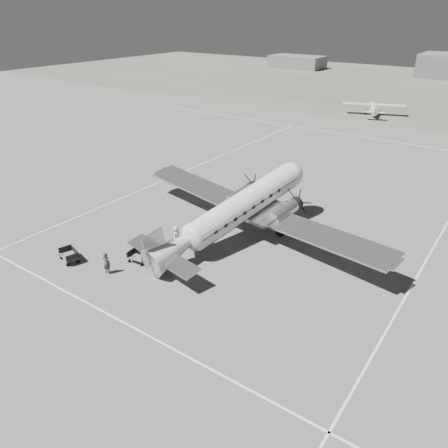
{
  "coord_description": "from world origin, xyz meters",
  "views": [
    {
      "loc": [
        16.19,
        -28.69,
        18.38
      ],
      "look_at": [
        -2.73,
        -1.99,
        2.2
      ],
      "focal_mm": 35.0,
      "sensor_mm": 36.0,
      "label": 1
    }
  ],
  "objects_px": {
    "light_plane_left": "(373,109)",
    "ramp_agent": "(153,246)",
    "baggage_cart_near": "(138,257)",
    "passenger": "(176,236)",
    "baggage_cart_far": "(69,256)",
    "ground_crew": "(107,263)",
    "shed_secondary": "(297,62)",
    "dc3_airliner": "(237,211)"
  },
  "relations": [
    {
      "from": "baggage_cart_far",
      "to": "passenger",
      "type": "xyz_separation_m",
      "value": [
        5.33,
        6.98,
        0.41
      ]
    },
    {
      "from": "dc3_airliner",
      "to": "light_plane_left",
      "type": "distance_m",
      "value": 56.83
    },
    {
      "from": "shed_secondary",
      "to": "baggage_cart_near",
      "type": "bearing_deg",
      "value": -68.67
    },
    {
      "from": "baggage_cart_far",
      "to": "ground_crew",
      "type": "height_order",
      "value": "ground_crew"
    },
    {
      "from": "passenger",
      "to": "baggage_cart_near",
      "type": "bearing_deg",
      "value": 148.63
    },
    {
      "from": "dc3_airliner",
      "to": "light_plane_left",
      "type": "bearing_deg",
      "value": 107.23
    },
    {
      "from": "ground_crew",
      "to": "ramp_agent",
      "type": "distance_m",
      "value": 4.14
    },
    {
      "from": "shed_secondary",
      "to": "passenger",
      "type": "bearing_deg",
      "value": -67.74
    },
    {
      "from": "baggage_cart_near",
      "to": "baggage_cart_far",
      "type": "xyz_separation_m",
      "value": [
        -4.6,
        -3.1,
        0.07
      ]
    },
    {
      "from": "dc3_airliner",
      "to": "ground_crew",
      "type": "distance_m",
      "value": 11.79
    },
    {
      "from": "ground_crew",
      "to": "ramp_agent",
      "type": "relative_size",
      "value": 1.02
    },
    {
      "from": "light_plane_left",
      "to": "ramp_agent",
      "type": "xyz_separation_m",
      "value": [
        2.58,
        -62.98,
        -0.3
      ]
    },
    {
      "from": "ground_crew",
      "to": "passenger",
      "type": "bearing_deg",
      "value": -111.42
    },
    {
      "from": "shed_secondary",
      "to": "baggage_cart_far",
      "type": "xyz_separation_m",
      "value": [
        43.44,
        -126.13,
        -1.49
      ]
    },
    {
      "from": "shed_secondary",
      "to": "ground_crew",
      "type": "xyz_separation_m",
      "value": [
        47.31,
        -125.56,
        -1.1
      ]
    },
    {
      "from": "baggage_cart_near",
      "to": "ramp_agent",
      "type": "xyz_separation_m",
      "value": [
        0.28,
        1.49,
        0.44
      ]
    },
    {
      "from": "shed_secondary",
      "to": "baggage_cart_near",
      "type": "height_order",
      "value": "shed_secondary"
    },
    {
      "from": "baggage_cart_far",
      "to": "baggage_cart_near",
      "type": "bearing_deg",
      "value": 50.73
    },
    {
      "from": "dc3_airliner",
      "to": "ramp_agent",
      "type": "distance_m",
      "value": 7.84
    },
    {
      "from": "baggage_cart_near",
      "to": "passenger",
      "type": "height_order",
      "value": "passenger"
    },
    {
      "from": "dc3_airliner",
      "to": "ground_crew",
      "type": "height_order",
      "value": "dc3_airliner"
    },
    {
      "from": "baggage_cart_near",
      "to": "ground_crew",
      "type": "height_order",
      "value": "ground_crew"
    },
    {
      "from": "dc3_airliner",
      "to": "baggage_cart_near",
      "type": "distance_m",
      "value": 9.34
    },
    {
      "from": "ramp_agent",
      "to": "baggage_cart_far",
      "type": "bearing_deg",
      "value": 143.19
    },
    {
      "from": "light_plane_left",
      "to": "ramp_agent",
      "type": "height_order",
      "value": "light_plane_left"
    },
    {
      "from": "light_plane_left",
      "to": "baggage_cart_near",
      "type": "relative_size",
      "value": 7.21
    },
    {
      "from": "dc3_airliner",
      "to": "baggage_cart_far",
      "type": "height_order",
      "value": "dc3_airliner"
    },
    {
      "from": "light_plane_left",
      "to": "baggage_cart_near",
      "type": "height_order",
      "value": "light_plane_left"
    },
    {
      "from": "baggage_cart_far",
      "to": "passenger",
      "type": "distance_m",
      "value": 8.79
    },
    {
      "from": "light_plane_left",
      "to": "ramp_agent",
      "type": "relative_size",
      "value": 6.45
    },
    {
      "from": "baggage_cart_near",
      "to": "light_plane_left",
      "type": "bearing_deg",
      "value": 83.94
    },
    {
      "from": "shed_secondary",
      "to": "ramp_agent",
      "type": "bearing_deg",
      "value": -68.32
    },
    {
      "from": "baggage_cart_far",
      "to": "ramp_agent",
      "type": "xyz_separation_m",
      "value": [
        4.88,
        4.59,
        0.37
      ]
    },
    {
      "from": "baggage_cart_near",
      "to": "ramp_agent",
      "type": "bearing_deg",
      "value": 71.27
    },
    {
      "from": "shed_secondary",
      "to": "light_plane_left",
      "type": "distance_m",
      "value": 74.31
    },
    {
      "from": "ramp_agent",
      "to": "light_plane_left",
      "type": "bearing_deg",
      "value": 12.25
    },
    {
      "from": "baggage_cart_near",
      "to": "baggage_cart_far",
      "type": "height_order",
      "value": "baggage_cart_far"
    },
    {
      "from": "light_plane_left",
      "to": "passenger",
      "type": "height_order",
      "value": "light_plane_left"
    },
    {
      "from": "shed_secondary",
      "to": "baggage_cart_far",
      "type": "bearing_deg",
      "value": -70.99
    },
    {
      "from": "baggage_cart_near",
      "to": "baggage_cart_far",
      "type": "relative_size",
      "value": 0.87
    },
    {
      "from": "ground_crew",
      "to": "passenger",
      "type": "distance_m",
      "value": 6.57
    },
    {
      "from": "shed_secondary",
      "to": "baggage_cart_far",
      "type": "relative_size",
      "value": 9.89
    }
  ]
}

